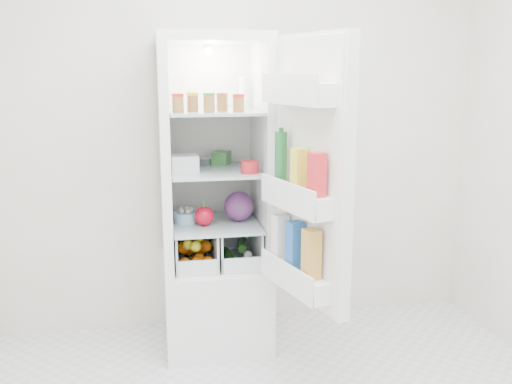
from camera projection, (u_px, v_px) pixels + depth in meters
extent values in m
cube|color=beige|center=(241.00, 120.00, 3.50)|extent=(3.00, 0.02, 2.60)
cube|color=white|center=(216.00, 301.00, 3.40)|extent=(0.60, 0.60, 0.50)
cube|color=white|center=(212.00, 38.00, 3.08)|extent=(0.60, 0.60, 0.05)
cube|color=white|center=(209.00, 150.00, 3.48)|extent=(0.60, 0.05, 1.25)
cube|color=white|center=(165.00, 158.00, 3.17)|extent=(0.05, 0.60, 1.25)
cube|color=white|center=(262.00, 155.00, 3.27)|extent=(0.05, 0.60, 1.25)
cube|color=white|center=(209.00, 151.00, 3.45)|extent=(0.50, 0.01, 1.25)
sphere|color=white|center=(208.00, 51.00, 3.30)|extent=(0.05, 0.05, 0.05)
cube|color=#A0B7BB|center=(215.00, 223.00, 3.28)|extent=(0.49, 0.53, 0.01)
cube|color=#A0B7BB|center=(215.00, 170.00, 3.21)|extent=(0.49, 0.53, 0.02)
cube|color=#A0B7BB|center=(214.00, 112.00, 3.14)|extent=(0.49, 0.53, 0.02)
cylinder|color=#B21919|center=(178.00, 104.00, 2.97)|extent=(0.06, 0.06, 0.08)
cylinder|color=gold|center=(193.00, 104.00, 3.03)|extent=(0.06, 0.06, 0.08)
cylinder|color=#267226|center=(209.00, 104.00, 2.96)|extent=(0.06, 0.06, 0.08)
cylinder|color=brown|center=(222.00, 103.00, 3.07)|extent=(0.06, 0.06, 0.08)
cylinder|color=#B21919|center=(239.00, 104.00, 3.02)|extent=(0.06, 0.06, 0.08)
cylinder|color=white|center=(244.00, 92.00, 3.32)|extent=(0.06, 0.06, 0.18)
cube|color=silver|center=(185.00, 163.00, 3.11)|extent=(0.15, 0.15, 0.09)
cylinder|color=red|center=(250.00, 167.00, 3.08)|extent=(0.12, 0.12, 0.07)
cube|color=#B4B4B8|center=(199.00, 161.00, 3.37)|extent=(0.19, 0.17, 0.04)
cube|color=#3A7F3A|center=(221.00, 158.00, 3.38)|extent=(0.13, 0.15, 0.07)
sphere|color=#4D1D55|center=(239.00, 206.00, 3.29)|extent=(0.17, 0.17, 0.17)
sphere|color=red|center=(204.00, 216.00, 3.20)|extent=(0.11, 0.11, 0.11)
cylinder|color=#99CAE4|center=(186.00, 217.00, 3.26)|extent=(0.16, 0.16, 0.06)
sphere|color=orange|center=(185.00, 264.00, 3.17)|extent=(0.07, 0.07, 0.07)
sphere|color=orange|center=(196.00, 263.00, 3.18)|extent=(0.07, 0.07, 0.07)
sphere|color=orange|center=(208.00, 262.00, 3.19)|extent=(0.07, 0.07, 0.07)
sphere|color=orange|center=(183.00, 248.00, 3.27)|extent=(0.07, 0.07, 0.07)
sphere|color=orange|center=(195.00, 247.00, 3.28)|extent=(0.07, 0.07, 0.07)
sphere|color=orange|center=(206.00, 246.00, 3.30)|extent=(0.07, 0.07, 0.07)
sphere|color=orange|center=(188.00, 250.00, 3.41)|extent=(0.07, 0.07, 0.07)
sphere|color=orange|center=(200.00, 249.00, 3.42)|extent=(0.07, 0.07, 0.07)
sphere|color=orange|center=(199.00, 259.00, 3.24)|extent=(0.07, 0.07, 0.07)
sphere|color=#FFF628|center=(188.00, 245.00, 3.21)|extent=(0.06, 0.06, 0.06)
sphere|color=#FFF628|center=(199.00, 238.00, 3.33)|extent=(0.06, 0.06, 0.06)
sphere|color=#FFF628|center=(196.00, 246.00, 3.18)|extent=(0.06, 0.06, 0.06)
cylinder|color=#20531B|center=(230.00, 256.00, 3.33)|extent=(0.09, 0.21, 0.05)
cylinder|color=#20531B|center=(242.00, 244.00, 3.39)|extent=(0.08, 0.21, 0.05)
sphere|color=white|center=(240.00, 262.00, 3.23)|extent=(0.05, 0.05, 0.05)
sphere|color=white|center=(248.00, 255.00, 3.25)|extent=(0.05, 0.05, 0.05)
cube|color=white|center=(312.00, 172.00, 2.73)|extent=(0.22, 0.59, 1.30)
cube|color=white|center=(306.00, 173.00, 2.72)|extent=(0.17, 0.54, 1.26)
cube|color=white|center=(298.00, 94.00, 2.62)|extent=(0.24, 0.51, 0.10)
cube|color=white|center=(297.00, 199.00, 2.72)|extent=(0.24, 0.51, 0.10)
cube|color=white|center=(295.00, 278.00, 2.81)|extent=(0.24, 0.51, 0.10)
sphere|color=#A27B49|center=(311.00, 81.00, 2.50)|extent=(0.05, 0.05, 0.05)
sphere|color=#A27B49|center=(302.00, 80.00, 2.57)|extent=(0.05, 0.05, 0.05)
sphere|color=#A27B49|center=(293.00, 80.00, 2.64)|extent=(0.05, 0.05, 0.05)
sphere|color=#A27B49|center=(285.00, 80.00, 2.71)|extent=(0.05, 0.05, 0.05)
cylinder|color=#195829|center=(281.00, 158.00, 2.81)|extent=(0.06, 0.06, 0.26)
cube|color=yellow|center=(299.00, 170.00, 2.66)|extent=(0.08, 0.08, 0.20)
cube|color=red|center=(317.00, 175.00, 2.53)|extent=(0.08, 0.08, 0.20)
cube|color=white|center=(280.00, 238.00, 2.90)|extent=(0.09, 0.09, 0.24)
cube|color=blue|center=(295.00, 246.00, 2.77)|extent=(0.09, 0.09, 0.24)
cube|color=gold|center=(311.00, 254.00, 2.64)|extent=(0.09, 0.09, 0.24)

